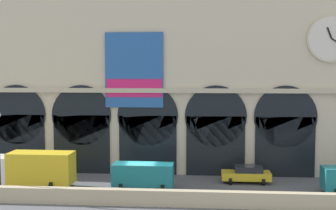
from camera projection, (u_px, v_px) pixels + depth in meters
name	position (u px, v px, depth m)	size (l,w,h in m)	color
ground_plane	(141.00, 187.00, 38.30)	(200.00, 200.00, 0.00)	#54565B
quay_parapet_wall	(131.00, 197.00, 33.16)	(90.00, 0.70, 1.22)	#BCAD8C
station_building	(151.00, 71.00, 44.93)	(40.84, 5.30, 20.94)	beige
box_truck_midwest	(31.00, 168.00, 38.12)	(7.50, 2.91, 3.12)	white
van_center	(143.00, 174.00, 37.77)	(5.20, 2.48, 2.20)	#19727A
car_mideast	(247.00, 174.00, 39.91)	(4.40, 2.22, 1.55)	gold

